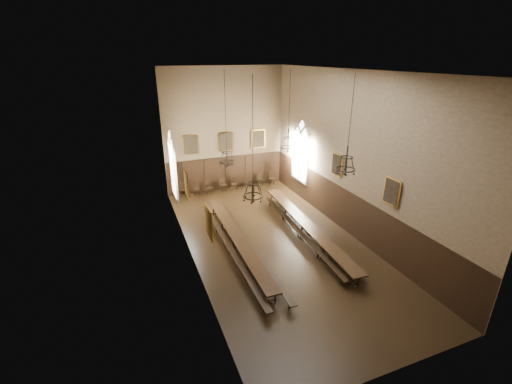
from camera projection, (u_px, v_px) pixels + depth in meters
floor at (274, 243)px, 18.93m from camera, size 9.00×18.00×0.02m
ceiling at (278, 70)px, 15.56m from camera, size 9.00×18.00×0.02m
wall_back at (225, 131)px, 25.03m from camera, size 9.00×0.02×9.00m
wall_front at (411, 255)px, 9.46m from camera, size 9.00×0.02×9.00m
wall_left at (187, 176)px, 15.72m from camera, size 0.02×18.00×9.00m
wall_right at (351, 156)px, 18.77m from camera, size 0.02×18.00×9.00m
wainscot_panelling at (275, 222)px, 18.46m from camera, size 9.00×18.00×2.50m
table_left at (238, 243)px, 18.12m from camera, size 0.92×10.04×0.78m
table_right at (305, 229)px, 19.49m from camera, size 1.35×10.76×0.84m
bench_left_outer at (229, 248)px, 17.79m from camera, size 0.33×10.72×0.48m
bench_left_inner at (250, 245)px, 18.10m from camera, size 0.54×10.57×0.48m
bench_right_inner at (298, 233)px, 19.38m from camera, size 0.79×9.97×0.45m
bench_right_outer at (313, 230)px, 19.65m from camera, size 0.63×9.75×0.44m
chair_0 at (184, 192)px, 25.08m from camera, size 0.55×0.55×1.00m
chair_1 at (197, 191)px, 25.32m from camera, size 0.46×0.46×0.91m
chair_2 at (209, 189)px, 25.65m from camera, size 0.50×0.50×1.03m
chair_3 at (223, 187)px, 26.03m from camera, size 0.50×0.50×1.03m
chair_4 at (234, 186)px, 26.30m from camera, size 0.51×0.51×0.97m
chair_5 at (247, 184)px, 26.70m from camera, size 0.46×0.46×0.89m
chair_6 at (260, 182)px, 27.14m from camera, size 0.41×0.41×0.90m
chair_7 at (272, 180)px, 27.40m from camera, size 0.54×0.54×0.99m
chandelier_back_left at (227, 156)px, 18.88m from camera, size 0.85×0.85×5.03m
chandelier_back_right at (288, 143)px, 20.43m from camera, size 0.90×0.90×4.67m
chandelier_front_left at (253, 189)px, 14.24m from camera, size 0.87×0.87×5.01m
chandelier_front_right at (346, 163)px, 15.25m from camera, size 0.87×0.87×4.27m
portrait_back_0 at (191, 145)px, 24.34m from camera, size 1.10×0.12×1.40m
portrait_back_1 at (226, 142)px, 25.22m from camera, size 1.10×0.12×1.40m
portrait_back_2 at (258, 139)px, 26.10m from camera, size 1.10×0.12×1.40m
portrait_left_0 at (187, 184)px, 16.93m from camera, size 0.12×1.00×1.30m
portrait_left_1 at (209, 223)px, 13.04m from camera, size 0.12×1.00×1.30m
portrait_right_0 at (337, 165)px, 19.89m from camera, size 0.12×1.00×1.30m
portrait_right_1 at (392, 192)px, 16.00m from camera, size 0.12×1.00×1.30m
window_right at (301, 151)px, 23.91m from camera, size 0.20×2.20×4.60m
window_left at (172, 165)px, 20.91m from camera, size 0.20×2.20×4.60m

